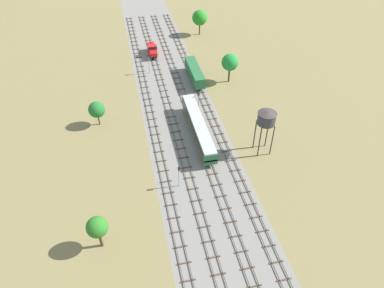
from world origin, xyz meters
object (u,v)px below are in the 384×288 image
Objects in this scene: freight_boxcar_centre_near at (195,72)px; signal_post_nearest at (149,61)px; shunter_loco_left_mid at (152,49)px; signal_post_mid at (199,99)px; passenger_coach_centre_left_nearest at (198,127)px; water_tower at (267,118)px; signal_post_near at (179,174)px.

signal_post_nearest reaches higher than freight_boxcar_centre_near.
shunter_loco_left_mid is 33.51m from signal_post_mid.
water_tower is (12.09, -7.95, 6.09)m from passenger_coach_centre_left_nearest.
freight_boxcar_centre_near is at bearing 102.78° from water_tower.
signal_post_nearest is at bearing -101.78° from shunter_loco_left_mid.
signal_post_near is (-2.37, -56.59, 1.34)m from shunter_loco_left_mid.
signal_post_nearest is at bearing 113.95° from signal_post_mid.
signal_post_nearest is 23.37m from signal_post_mid.
shunter_loco_left_mid is 1.42× the size of signal_post_nearest.
passenger_coach_centre_left_nearest is at bearing -83.61° from shunter_loco_left_mid.
shunter_loco_left_mid is (-9.49, 17.94, -0.44)m from freight_boxcar_centre_near.
passenger_coach_centre_left_nearest is at bearing 63.43° from signal_post_near.
passenger_coach_centre_left_nearest is at bearing -103.82° from signal_post_mid.
water_tower is at bearing 18.10° from signal_post_near.
water_tower is 20.78m from signal_post_mid.
signal_post_nearest is (-2.37, -11.37, 1.74)m from shunter_loco_left_mid.
signal_post_mid is at bearing -66.05° from signal_post_nearest.
shunter_loco_left_mid is at bearing 102.27° from signal_post_mid.
freight_boxcar_centre_near is (4.75, 24.42, -0.16)m from passenger_coach_centre_left_nearest.
passenger_coach_centre_left_nearest is at bearing -77.07° from signal_post_nearest.
signal_post_nearest is at bearing 116.25° from water_tower.
signal_post_nearest reaches higher than passenger_coach_centre_left_nearest.
freight_boxcar_centre_near is 1.35× the size of water_tower.
water_tower is 20.90m from signal_post_near.
signal_post_near reaches higher than passenger_coach_centre_left_nearest.
signal_post_near reaches higher than shunter_loco_left_mid.
signal_post_mid is (7.11, -32.72, 1.40)m from shunter_loco_left_mid.
shunter_loco_left_mid is at bearing 87.60° from signal_post_near.
signal_post_near is at bearing -90.00° from signal_post_nearest.
water_tower is (7.34, -32.37, 6.25)m from freight_boxcar_centre_near.
signal_post_mid is at bearing -77.73° from shunter_loco_left_mid.
passenger_coach_centre_left_nearest is at bearing -101.01° from freight_boxcar_centre_near.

